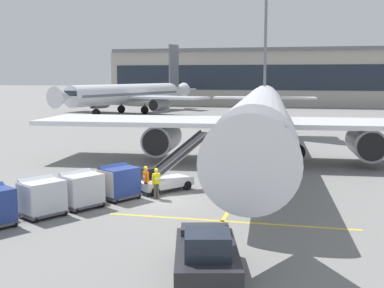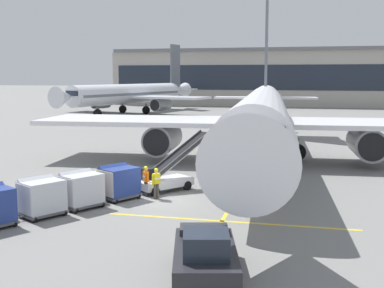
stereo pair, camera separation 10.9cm
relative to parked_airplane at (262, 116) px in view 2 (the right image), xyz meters
The scene contains 16 objects.
ground_plane 14.90m from the parked_airplane, 107.18° to the right, with size 600.00×600.00×0.00m, color slate.
parked_airplane is the anchor object (origin of this frame).
belt_loader 12.49m from the parked_airplane, 112.05° to the right, with size 4.06×4.84×3.42m.
baggage_cart_lead 15.64m from the parked_airplane, 115.31° to the right, with size 2.39×2.75×1.91m.
baggage_cart_second 18.12m from the parked_airplane, 115.82° to the right, with size 2.39×2.75×1.91m.
baggage_cart_third 20.32m from the parked_airplane, 116.44° to the right, with size 2.39×2.75×1.91m.
pushback_tug 23.69m from the parked_airplane, 89.24° to the right, with size 3.06×4.77×1.83m.
ground_crew_by_loader 16.90m from the parked_airplane, 116.68° to the right, with size 0.31×0.56×1.74m.
ground_crew_by_carts 14.43m from the parked_airplane, 108.76° to the right, with size 0.42×0.48×1.74m.
ground_crew_marshaller 14.30m from the parked_airplane, 112.22° to the right, with size 0.42×0.47×1.74m.
ground_crew_wingwalker 15.71m from the parked_airplane, 115.81° to the right, with size 0.57×0.29×1.74m.
safety_cone_engine_keepout 9.07m from the parked_airplane, 143.16° to the right, with size 0.56×0.56×0.64m.
apron_guidance_line_lead_in 3.75m from the parked_airplane, 107.21° to the right, with size 0.20×110.00×0.01m.
apron_guidance_line_stop_bar 17.25m from the parked_airplane, 89.80° to the right, with size 12.00×0.20×0.01m.
terminal_building 82.86m from the parked_airplane, 84.26° to the left, with size 100.11×22.12×12.99m.
distant_airplane 53.18m from the parked_airplane, 121.20° to the left, with size 29.78×37.78×13.14m.
Camera 2 is at (7.82, -25.50, 6.80)m, focal length 46.48 mm.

